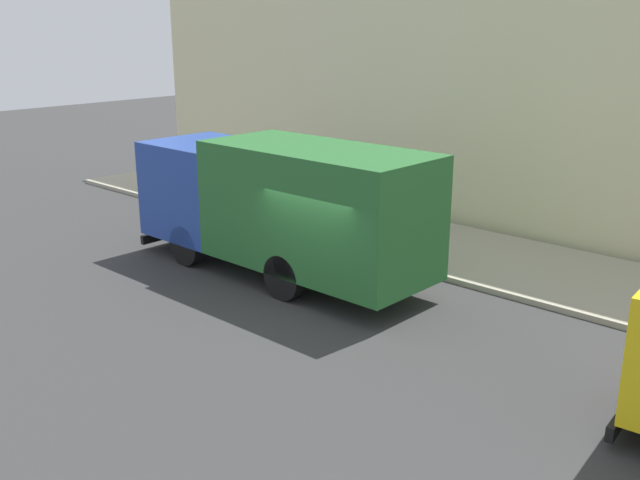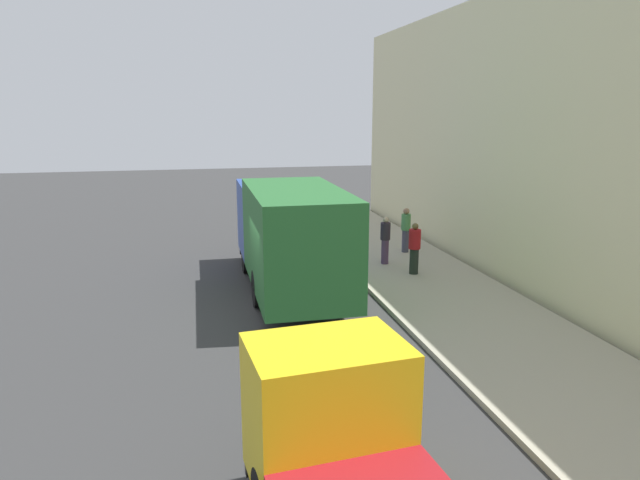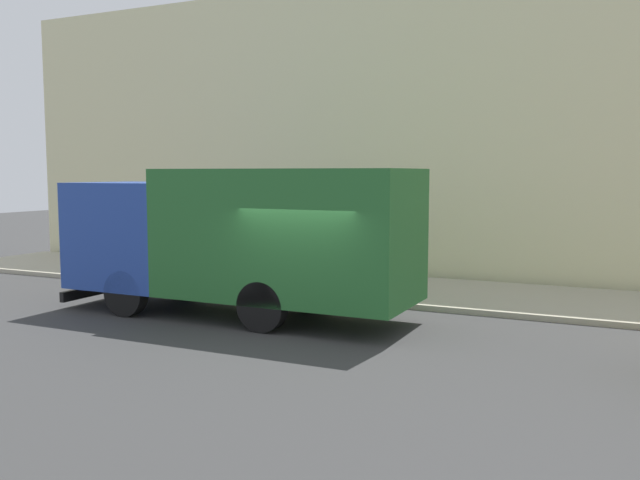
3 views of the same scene
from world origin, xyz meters
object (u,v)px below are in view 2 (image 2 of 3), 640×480
object	(u,v)px
large_utility_truck	(289,232)
pedestrian_standing	(406,229)
pedestrian_walking	(385,239)
traffic_cone_orange	(347,236)
small_flatbed_truck	(354,479)
pedestrian_third	(414,247)

from	to	relation	value
large_utility_truck	pedestrian_standing	size ratio (longest dim) A/B	4.87
pedestrian_walking	traffic_cone_orange	xyz separation A→B (m)	(-0.53, 3.01, -0.53)
large_utility_truck	traffic_cone_orange	bearing A→B (deg)	57.46
large_utility_truck	small_flatbed_truck	size ratio (longest dim) A/B	1.67
pedestrian_walking	pedestrian_standing	world-z (taller)	pedestrian_standing
small_flatbed_truck	pedestrian_walking	distance (m)	13.36
small_flatbed_truck	pedestrian_standing	bearing A→B (deg)	61.41
small_flatbed_truck	pedestrian_standing	distance (m)	15.17
pedestrian_standing	small_flatbed_truck	bearing A→B (deg)	-19.47
pedestrian_third	pedestrian_standing	bearing A→B (deg)	76.14
pedestrian_walking	pedestrian_standing	bearing A→B (deg)	-112.31
large_utility_truck	pedestrian_walking	size ratio (longest dim) A/B	4.93
pedestrian_walking	pedestrian_standing	size ratio (longest dim) A/B	0.99
pedestrian_third	small_flatbed_truck	bearing A→B (deg)	-113.57
small_flatbed_truck	pedestrian_standing	world-z (taller)	small_flatbed_truck
pedestrian_standing	pedestrian_walking	bearing A→B (deg)	-38.57
small_flatbed_truck	pedestrian_third	distance (m)	12.28
large_utility_truck	traffic_cone_orange	size ratio (longest dim) A/B	11.87
pedestrian_walking	traffic_cone_orange	distance (m)	3.11
small_flatbed_truck	pedestrian_standing	size ratio (longest dim) A/B	2.91
pedestrian_standing	pedestrian_third	xyz separation A→B (m)	(-0.78, -2.82, -0.01)
small_flatbed_truck	large_utility_truck	bearing A→B (deg)	79.21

